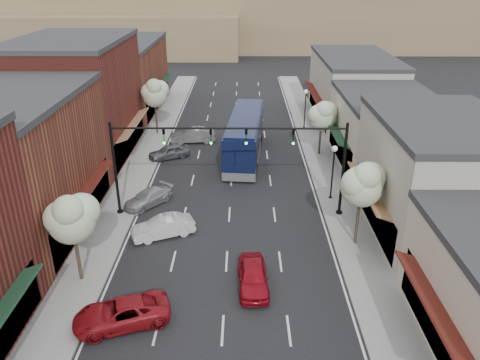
{
  "coord_description": "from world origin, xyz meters",
  "views": [
    {
      "loc": [
        1.0,
        -22.09,
        16.48
      ],
      "look_at": [
        0.77,
        9.26,
        2.2
      ],
      "focal_mm": 35.0,
      "sensor_mm": 36.0,
      "label": 1
    }
  ],
  "objects_px": {
    "signal_mast_left": "(148,155)",
    "parked_car_b": "(163,227)",
    "parked_car_a": "(121,313)",
    "signal_mast_right": "(310,156)",
    "coach_bus": "(245,136)",
    "tree_right_far": "(322,115)",
    "lamp_post_near": "(333,164)",
    "parked_car_c": "(148,198)",
    "parked_car_e": "(193,135)",
    "tree_left_near": "(72,217)",
    "tree_left_far": "(155,92)",
    "lamp_post_far": "(305,103)",
    "red_hatchback": "(253,276)",
    "parked_car_d": "(169,152)",
    "tree_right_near": "(363,183)"
  },
  "relations": [
    {
      "from": "lamp_post_near",
      "to": "lamp_post_far",
      "type": "relative_size",
      "value": 1.0
    },
    {
      "from": "parked_car_e",
      "to": "red_hatchback",
      "type": "bearing_deg",
      "value": 6.59
    },
    {
      "from": "parked_car_a",
      "to": "parked_car_e",
      "type": "relative_size",
      "value": 1.06
    },
    {
      "from": "tree_left_far",
      "to": "parked_car_e",
      "type": "bearing_deg",
      "value": -30.92
    },
    {
      "from": "tree_right_near",
      "to": "tree_left_near",
      "type": "height_order",
      "value": "tree_right_near"
    },
    {
      "from": "lamp_post_near",
      "to": "parked_car_c",
      "type": "height_order",
      "value": "lamp_post_near"
    },
    {
      "from": "tree_left_far",
      "to": "parked_car_d",
      "type": "distance_m",
      "value": 8.29
    },
    {
      "from": "signal_mast_right",
      "to": "red_hatchback",
      "type": "relative_size",
      "value": 1.99
    },
    {
      "from": "lamp_post_far",
      "to": "parked_car_b",
      "type": "xyz_separation_m",
      "value": [
        -12.15,
        -23.04,
        -2.32
      ]
    },
    {
      "from": "coach_bus",
      "to": "tree_left_far",
      "type": "bearing_deg",
      "value": 151.41
    },
    {
      "from": "signal_mast_right",
      "to": "tree_right_near",
      "type": "bearing_deg",
      "value": -56.09
    },
    {
      "from": "tree_right_near",
      "to": "parked_car_a",
      "type": "relative_size",
      "value": 1.24
    },
    {
      "from": "lamp_post_far",
      "to": "red_hatchback",
      "type": "xyz_separation_m",
      "value": [
        -6.23,
        -28.5,
        -2.3
      ]
    },
    {
      "from": "tree_right_far",
      "to": "coach_bus",
      "type": "height_order",
      "value": "tree_right_far"
    },
    {
      "from": "parked_car_a",
      "to": "parked_car_b",
      "type": "relative_size",
      "value": 1.16
    },
    {
      "from": "coach_bus",
      "to": "parked_car_a",
      "type": "distance_m",
      "value": 24.15
    },
    {
      "from": "parked_car_d",
      "to": "parked_car_b",
      "type": "bearing_deg",
      "value": -22.05
    },
    {
      "from": "parked_car_c",
      "to": "parked_car_e",
      "type": "height_order",
      "value": "parked_car_e"
    },
    {
      "from": "tree_left_near",
      "to": "parked_car_b",
      "type": "height_order",
      "value": "tree_left_near"
    },
    {
      "from": "parked_car_a",
      "to": "red_hatchback",
      "type": "bearing_deg",
      "value": 95.88
    },
    {
      "from": "parked_car_b",
      "to": "signal_mast_right",
      "type": "bearing_deg",
      "value": 83.77
    },
    {
      "from": "red_hatchback",
      "to": "parked_car_b",
      "type": "height_order",
      "value": "red_hatchback"
    },
    {
      "from": "lamp_post_near",
      "to": "lamp_post_far",
      "type": "xyz_separation_m",
      "value": [
        0.0,
        17.5,
        0.0
      ]
    },
    {
      "from": "coach_bus",
      "to": "parked_car_d",
      "type": "relative_size",
      "value": 3.39
    },
    {
      "from": "tree_left_far",
      "to": "parked_car_e",
      "type": "height_order",
      "value": "tree_left_far"
    },
    {
      "from": "tree_right_near",
      "to": "tree_left_far",
      "type": "bearing_deg",
      "value": 127.04
    },
    {
      "from": "parked_car_c",
      "to": "signal_mast_left",
      "type": "bearing_deg",
      "value": -29.98
    },
    {
      "from": "tree_right_far",
      "to": "parked_car_c",
      "type": "relative_size",
      "value": 1.32
    },
    {
      "from": "tree_right_far",
      "to": "lamp_post_far",
      "type": "xyz_separation_m",
      "value": [
        -0.55,
        8.06,
        -0.99
      ]
    },
    {
      "from": "tree_right_far",
      "to": "parked_car_a",
      "type": "distance_m",
      "value": 27.29
    },
    {
      "from": "tree_right_far",
      "to": "lamp_post_far",
      "type": "bearing_deg",
      "value": 93.88
    },
    {
      "from": "signal_mast_left",
      "to": "tree_left_near",
      "type": "distance_m",
      "value": 8.48
    },
    {
      "from": "lamp_post_near",
      "to": "red_hatchback",
      "type": "height_order",
      "value": "lamp_post_near"
    },
    {
      "from": "red_hatchback",
      "to": "parked_car_a",
      "type": "bearing_deg",
      "value": -157.63
    },
    {
      "from": "signal_mast_left",
      "to": "parked_car_a",
      "type": "bearing_deg",
      "value": -87.38
    },
    {
      "from": "tree_right_near",
      "to": "coach_bus",
      "type": "distance_m",
      "value": 17.49
    },
    {
      "from": "tree_left_near",
      "to": "parked_car_b",
      "type": "bearing_deg",
      "value": 52.07
    },
    {
      "from": "signal_mast_left",
      "to": "parked_car_b",
      "type": "bearing_deg",
      "value": -67.24
    },
    {
      "from": "signal_mast_left",
      "to": "parked_car_c",
      "type": "height_order",
      "value": "signal_mast_left"
    },
    {
      "from": "signal_mast_right",
      "to": "parked_car_b",
      "type": "bearing_deg",
      "value": -163.04
    },
    {
      "from": "tree_left_near",
      "to": "parked_car_c",
      "type": "height_order",
      "value": "tree_left_near"
    },
    {
      "from": "parked_car_b",
      "to": "parked_car_c",
      "type": "relative_size",
      "value": 1.01
    },
    {
      "from": "coach_bus",
      "to": "signal_mast_left",
      "type": "bearing_deg",
      "value": -115.19
    },
    {
      "from": "parked_car_d",
      "to": "coach_bus",
      "type": "bearing_deg",
      "value": 66.83
    },
    {
      "from": "red_hatchback",
      "to": "parked_car_a",
      "type": "height_order",
      "value": "red_hatchback"
    },
    {
      "from": "tree_left_near",
      "to": "coach_bus",
      "type": "height_order",
      "value": "tree_left_near"
    },
    {
      "from": "red_hatchback",
      "to": "parked_car_d",
      "type": "relative_size",
      "value": 1.07
    },
    {
      "from": "parked_car_a",
      "to": "lamp_post_near",
      "type": "bearing_deg",
      "value": 118.6
    },
    {
      "from": "signal_mast_right",
      "to": "tree_right_far",
      "type": "bearing_deg",
      "value": 77.15
    },
    {
      "from": "signal_mast_left",
      "to": "tree_right_far",
      "type": "height_order",
      "value": "signal_mast_left"
    }
  ]
}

